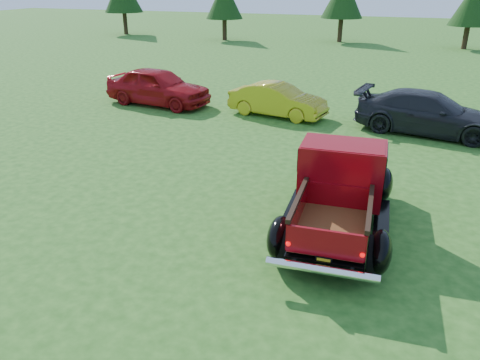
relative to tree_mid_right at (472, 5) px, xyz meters
The scene contains 6 objects.
ground 30.74m from the tree_mid_right, 101.31° to the right, with size 120.00×120.00×0.00m, color #214E16.
tree_mid_right is the anchor object (origin of this frame).
pickup_truck 29.38m from the tree_mid_right, 98.25° to the right, with size 2.36×4.65×1.69m.
show_car_red 25.12m from the tree_mid_right, 119.97° to the right, with size 1.71×4.25×1.45m, color #9F0E13.
show_car_yellow 23.08m from the tree_mid_right, 109.36° to the right, with size 1.23×3.54×1.17m, color gold.
show_car_grey 22.25m from the tree_mid_right, 96.49° to the right, with size 1.86×4.58×1.33m, color black.
Camera 1 is at (2.87, -7.77, 4.62)m, focal length 35.00 mm.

